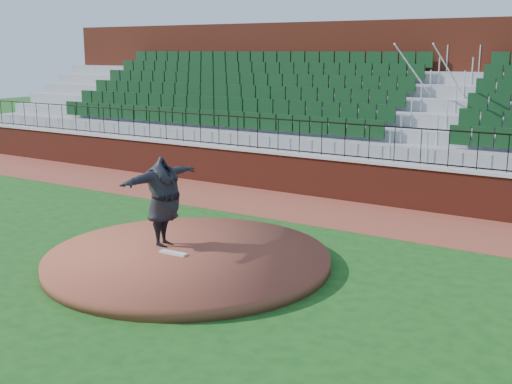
{
  "coord_description": "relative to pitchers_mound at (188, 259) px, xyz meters",
  "views": [
    {
      "loc": [
        7.63,
        -10.37,
        4.43
      ],
      "look_at": [
        0.0,
        1.5,
        1.3
      ],
      "focal_mm": 45.02,
      "sensor_mm": 36.0,
      "label": 1
    }
  ],
  "objects": [
    {
      "name": "pitchers_mound",
      "position": [
        0.0,
        0.0,
        0.0
      ],
      "size": [
        5.97,
        5.97,
        0.25
      ],
      "primitive_type": "cylinder",
      "color": "brown",
      "rests_on": "ground"
    },
    {
      "name": "pitcher",
      "position": [
        -0.78,
        0.18,
        1.11
      ],
      "size": [
        0.74,
        2.44,
        1.97
      ],
      "primitive_type": "imported",
      "rotation": [
        0.0,
        0.0,
        1.6
      ],
      "color": "black",
      "rests_on": "pitchers_mound"
    },
    {
      "name": "ground",
      "position": [
        0.54,
        0.32,
        -0.12
      ],
      "size": [
        90.0,
        90.0,
        0.0
      ],
      "primitive_type": "plane",
      "color": "#154714",
      "rests_on": "ground"
    },
    {
      "name": "wall_railing",
      "position": [
        0.54,
        7.32,
        1.67
      ],
      "size": [
        34.0,
        0.05,
        1.0
      ],
      "primitive_type": null,
      "color": "black",
      "rests_on": "wall_cap"
    },
    {
      "name": "wall_cap",
      "position": [
        0.54,
        7.32,
        1.12
      ],
      "size": [
        34.0,
        0.45,
        0.1
      ],
      "primitive_type": "cube",
      "color": "#B7B7B7",
      "rests_on": "field_wall"
    },
    {
      "name": "seating_stands",
      "position": [
        0.54,
        10.04,
        2.18
      ],
      "size": [
        34.0,
        5.1,
        4.6
      ],
      "primitive_type": null,
      "color": "gray",
      "rests_on": "ground"
    },
    {
      "name": "pitching_rubber",
      "position": [
        -0.24,
        -0.19,
        0.15
      ],
      "size": [
        0.64,
        0.19,
        0.04
      ],
      "primitive_type": "cube",
      "rotation": [
        0.0,
        0.0,
        0.05
      ],
      "color": "silver",
      "rests_on": "pitchers_mound"
    },
    {
      "name": "field_wall",
      "position": [
        0.54,
        7.32,
        0.47
      ],
      "size": [
        34.0,
        0.35,
        1.2
      ],
      "primitive_type": "cube",
      "color": "maroon",
      "rests_on": "ground"
    },
    {
      "name": "warning_track",
      "position": [
        0.54,
        5.72,
        -0.12
      ],
      "size": [
        34.0,
        3.2,
        0.01
      ],
      "primitive_type": "cube",
      "color": "brown",
      "rests_on": "ground"
    },
    {
      "name": "concourse_wall",
      "position": [
        0.54,
        12.84,
        2.62
      ],
      "size": [
        34.0,
        0.5,
        5.5
      ],
      "primitive_type": "cube",
      "color": "maroon",
      "rests_on": "ground"
    }
  ]
}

